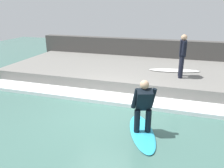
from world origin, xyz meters
TOP-DOWN VIEW (x-y plane):
  - ground_plane at (0.00, 0.00)m, footprint 28.00×28.00m
  - concrete_ledge at (3.56, 0.00)m, footprint 4.40×10.95m
  - back_wall at (6.01, 0.00)m, footprint 0.50×11.50m
  - wave_foam_crest at (0.92, 0.00)m, footprint 0.88×10.40m
  - surfboard_riding at (-0.88, -1.27)m, footprint 1.93×1.17m
  - surfer_riding at (-0.88, -1.27)m, footprint 0.52×0.60m
  - surfer_waiting_near at (2.66, -2.11)m, footprint 0.54×0.24m
  - surfboard_waiting_near at (3.42, -1.88)m, footprint 0.87×2.14m

SIDE VIEW (x-z plane):
  - ground_plane at x=0.00m, z-range 0.00..0.00m
  - surfboard_riding at x=-0.88m, z-range 0.00..0.06m
  - wave_foam_crest at x=0.92m, z-range 0.00..0.13m
  - concrete_ledge at x=3.56m, z-range 0.00..0.52m
  - surfboard_waiting_near at x=3.42m, z-range 0.52..0.58m
  - back_wall at x=6.01m, z-range 0.00..1.44m
  - surfer_riding at x=-0.88m, z-range 0.13..1.51m
  - surfer_waiting_near at x=2.66m, z-range 0.62..2.23m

